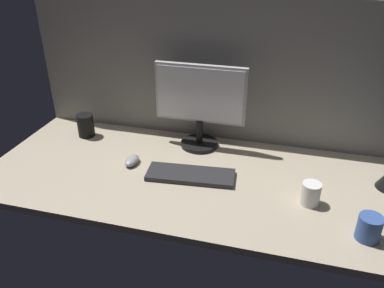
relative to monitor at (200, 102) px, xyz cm
name	(u,v)px	position (x,y,z in cm)	size (l,w,h in cm)	color
ground_plane	(195,176)	(4.32, -25.12, -23.76)	(180.00, 80.00, 3.00)	tan
cubicle_wall_back	(216,70)	(4.32, 12.38, 11.80)	(180.00, 5.00, 68.11)	gray
monitor	(200,102)	(0.00, 0.00, 0.00)	(42.56, 18.00, 40.07)	black
keyboard	(191,175)	(3.19, -28.59, -21.26)	(37.00, 13.00, 2.00)	#262628
mouse	(132,161)	(-24.94, -25.29, -20.56)	(5.60, 9.60, 3.40)	#99999E
mug_black_travel	(86,125)	(-58.06, -5.38, -16.56)	(8.24, 8.24, 11.40)	black
mug_ceramic_white	(311,194)	(51.77, -34.33, -17.79)	(7.22, 7.22, 8.94)	white
mug_ceramic_blue	(369,228)	(70.55, -49.25, -17.74)	(8.00, 8.00, 9.03)	#38569E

